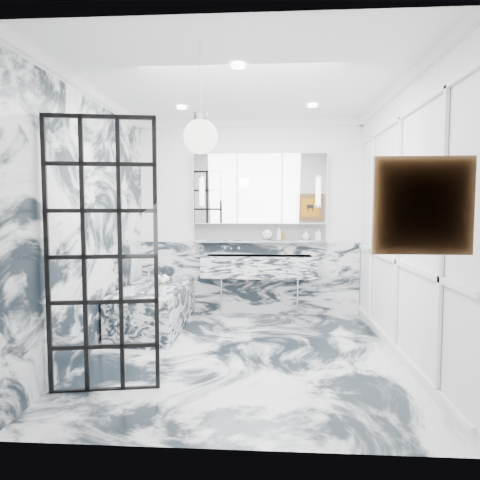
# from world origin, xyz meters

# --- Properties ---
(floor) EXTENTS (3.60, 3.60, 0.00)m
(floor) POSITION_xyz_m (0.00, 0.00, 0.00)
(floor) COLOR silver
(floor) RESTS_ON ground
(ceiling) EXTENTS (3.60, 3.60, 0.00)m
(ceiling) POSITION_xyz_m (0.00, 0.00, 2.80)
(ceiling) COLOR white
(ceiling) RESTS_ON wall_back
(wall_back) EXTENTS (3.60, 0.00, 3.60)m
(wall_back) POSITION_xyz_m (0.00, 1.80, 1.40)
(wall_back) COLOR white
(wall_back) RESTS_ON floor
(wall_front) EXTENTS (3.60, 0.00, 3.60)m
(wall_front) POSITION_xyz_m (0.00, -1.80, 1.40)
(wall_front) COLOR white
(wall_front) RESTS_ON floor
(wall_left) EXTENTS (0.00, 3.60, 3.60)m
(wall_left) POSITION_xyz_m (-1.60, 0.00, 1.40)
(wall_left) COLOR white
(wall_left) RESTS_ON floor
(wall_right) EXTENTS (0.00, 3.60, 3.60)m
(wall_right) POSITION_xyz_m (1.60, 0.00, 1.40)
(wall_right) COLOR white
(wall_right) RESTS_ON floor
(marble_clad_back) EXTENTS (3.18, 0.05, 1.05)m
(marble_clad_back) POSITION_xyz_m (0.00, 1.78, 0.53)
(marble_clad_back) COLOR silver
(marble_clad_back) RESTS_ON floor
(marble_clad_left) EXTENTS (0.02, 3.56, 2.68)m
(marble_clad_left) POSITION_xyz_m (-1.59, 0.00, 1.34)
(marble_clad_left) COLOR silver
(marble_clad_left) RESTS_ON floor
(panel_molding) EXTENTS (0.03, 3.40, 2.30)m
(panel_molding) POSITION_xyz_m (1.58, 0.00, 1.30)
(panel_molding) COLOR white
(panel_molding) RESTS_ON floor
(soap_bottle_a) EXTENTS (0.09, 0.09, 0.20)m
(soap_bottle_a) POSITION_xyz_m (0.43, 1.71, 1.19)
(soap_bottle_a) COLOR #8C5919
(soap_bottle_a) RESTS_ON ledge
(soap_bottle_b) EXTENTS (0.09, 0.09, 0.17)m
(soap_bottle_b) POSITION_xyz_m (0.99, 1.71, 1.18)
(soap_bottle_b) COLOR #4C4C51
(soap_bottle_b) RESTS_ON ledge
(soap_bottle_c) EXTENTS (0.13, 0.13, 0.14)m
(soap_bottle_c) POSITION_xyz_m (0.81, 1.71, 1.16)
(soap_bottle_c) COLOR silver
(soap_bottle_c) RESTS_ON ledge
(face_pot) EXTENTS (0.14, 0.14, 0.14)m
(face_pot) POSITION_xyz_m (0.26, 1.71, 1.17)
(face_pot) COLOR white
(face_pot) RESTS_ON ledge
(amber_bottle) EXTENTS (0.04, 0.04, 0.10)m
(amber_bottle) POSITION_xyz_m (0.50, 1.71, 1.14)
(amber_bottle) COLOR #8C5919
(amber_bottle) RESTS_ON ledge
(flower_vase) EXTENTS (0.08, 0.08, 0.12)m
(flower_vase) POSITION_xyz_m (-0.92, 0.30, 0.61)
(flower_vase) COLOR silver
(flower_vase) RESTS_ON bathtub
(crittall_door) EXTENTS (0.87, 0.19, 2.28)m
(crittall_door) POSITION_xyz_m (-1.11, -0.97, 1.14)
(crittall_door) COLOR black
(crittall_door) RESTS_ON floor
(artwork) EXTENTS (0.49, 0.05, 0.49)m
(artwork) POSITION_xyz_m (1.20, -1.76, 1.56)
(artwork) COLOR orange
(artwork) RESTS_ON wall_front
(pendant_light) EXTENTS (0.25, 0.25, 0.25)m
(pendant_light) POSITION_xyz_m (-0.23, -1.29, 2.06)
(pendant_light) COLOR white
(pendant_light) RESTS_ON ceiling
(trough_sink) EXTENTS (1.60, 0.45, 0.30)m
(trough_sink) POSITION_xyz_m (0.15, 1.55, 0.73)
(trough_sink) COLOR silver
(trough_sink) RESTS_ON wall_back
(ledge) EXTENTS (1.90, 0.14, 0.04)m
(ledge) POSITION_xyz_m (0.15, 1.72, 1.07)
(ledge) COLOR silver
(ledge) RESTS_ON wall_back
(subway_tile) EXTENTS (1.90, 0.03, 0.23)m
(subway_tile) POSITION_xyz_m (0.15, 1.78, 1.21)
(subway_tile) COLOR white
(subway_tile) RESTS_ON wall_back
(mirror_cabinet) EXTENTS (1.90, 0.16, 1.00)m
(mirror_cabinet) POSITION_xyz_m (0.15, 1.73, 1.82)
(mirror_cabinet) COLOR white
(mirror_cabinet) RESTS_ON wall_back
(sconce_left) EXTENTS (0.07, 0.07, 0.40)m
(sconce_left) POSITION_xyz_m (-0.67, 1.63, 1.78)
(sconce_left) COLOR white
(sconce_left) RESTS_ON mirror_cabinet
(sconce_right) EXTENTS (0.07, 0.07, 0.40)m
(sconce_right) POSITION_xyz_m (0.97, 1.63, 1.78)
(sconce_right) COLOR white
(sconce_right) RESTS_ON mirror_cabinet
(bathtub) EXTENTS (0.75, 1.65, 0.55)m
(bathtub) POSITION_xyz_m (-1.18, 0.90, 0.28)
(bathtub) COLOR silver
(bathtub) RESTS_ON floor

